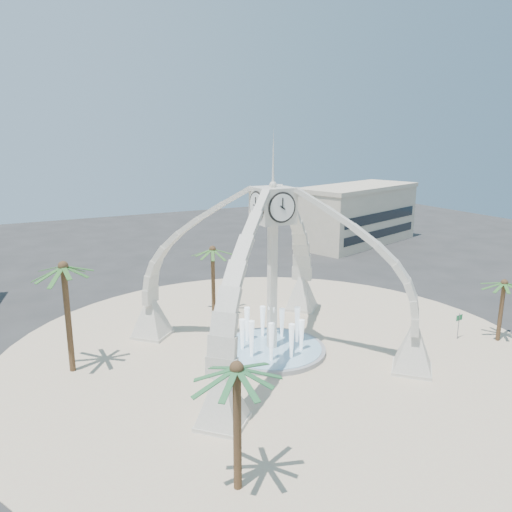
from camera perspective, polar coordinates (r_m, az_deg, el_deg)
name	(u,v)px	position (r m, az deg, el deg)	size (l,w,h in m)	color
ground	(272,352)	(37.90, 1.80, -10.95)	(140.00, 140.00, 0.00)	#282828
plaza	(272,352)	(37.89, 1.80, -10.91)	(40.00, 40.00, 0.06)	#C1B28F
clock_tower	(272,269)	(35.68, 1.88, -1.44)	(17.94, 17.94, 16.30)	beige
fountain	(272,349)	(37.78, 1.81, -10.56)	(8.00, 8.00, 3.62)	gray
building_ne	(357,214)	(75.46, 11.50, 4.69)	(21.87, 14.17, 8.60)	beige
palm_east	(504,284)	(42.70, 26.52, -2.84)	(4.08, 4.08, 5.41)	brown
palm_west	(63,268)	(34.86, -21.16, -1.32)	(4.30, 4.30, 8.27)	brown
palm_north	(213,250)	(43.87, -4.99, 0.66)	(4.58, 4.58, 6.75)	brown
palm_south	(237,370)	(22.06, -2.22, -12.92)	(4.62, 4.62, 6.78)	brown
street_sign	(459,321)	(42.63, 22.18, -6.89)	(0.80, 0.11, 2.18)	slate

